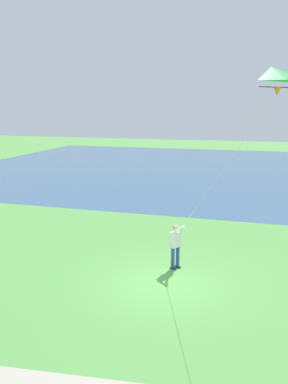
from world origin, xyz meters
The scene contains 4 objects.
ground_plane centered at (0.00, 0.00, 0.00)m, with size 120.00×120.00×0.00m, color #569947.
lake_water centered at (26.52, 4.00, 0.00)m, with size 36.00×44.00×0.01m, color #385B7F.
person_kite_flyer centered at (1.45, -0.10, 1.05)m, with size 0.57×0.61×1.83m.
flying_kite centered at (-1.01, -3.10, 6.70)m, with size 2.85×3.41×5.28m.
Camera 1 is at (-12.44, -2.85, 6.11)m, focal length 36.57 mm.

